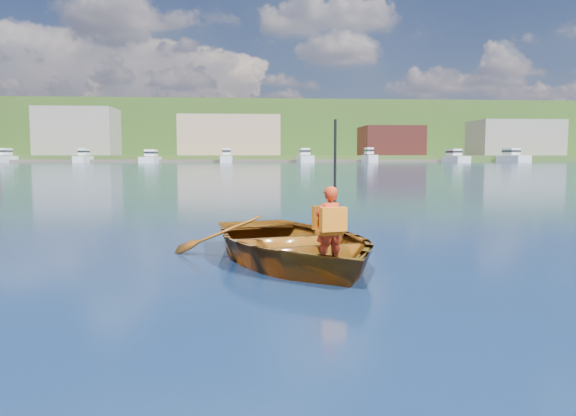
% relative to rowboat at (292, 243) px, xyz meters
% --- Properties ---
extents(ground, '(600.00, 600.00, 0.00)m').
position_rel_rowboat_xyz_m(ground, '(0.23, 0.22, -0.27)').
color(ground, '#0E2745').
rests_on(ground, ground).
extents(rowboat, '(3.92, 4.69, 0.84)m').
position_rel_rowboat_xyz_m(rowboat, '(0.00, 0.00, 0.00)').
color(rowboat, brown).
rests_on(rowboat, ground).
extents(child_paddler, '(0.42, 0.42, 1.85)m').
position_rel_rowboat_xyz_m(child_paddler, '(0.40, -0.82, 0.36)').
color(child_paddler, '#BA3014').
rests_on(child_paddler, ground).
extents(shoreline, '(400.00, 140.00, 22.00)m').
position_rel_rowboat_xyz_m(shoreline, '(0.23, 236.83, 10.05)').
color(shoreline, '#3D5E2B').
rests_on(shoreline, ground).
extents(dock, '(159.98, 12.58, 0.80)m').
position_rel_rowboat_xyz_m(dock, '(-9.46, 148.22, 0.13)').
color(dock, brown).
rests_on(dock, ground).
extents(waterfront_buildings, '(202.00, 16.00, 14.00)m').
position_rel_rowboat_xyz_m(waterfront_buildings, '(-7.51, 165.22, 7.48)').
color(waterfront_buildings, brown).
rests_on(waterfront_buildings, ground).
extents(marina_yachts, '(140.84, 13.83, 4.34)m').
position_rel_rowboat_xyz_m(marina_yachts, '(8.41, 143.55, 1.11)').
color(marina_yachts, silver).
rests_on(marina_yachts, ground).
extents(hillside_trees, '(298.51, 91.34, 28.31)m').
position_rel_rowboat_xyz_m(hillside_trees, '(-2.38, 239.95, 18.17)').
color(hillside_trees, '#382314').
rests_on(hillside_trees, ground).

